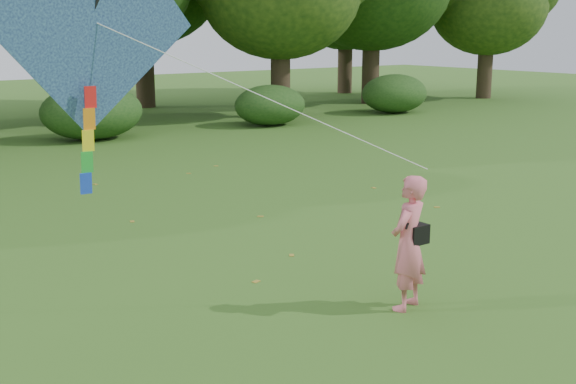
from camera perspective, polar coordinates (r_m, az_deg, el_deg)
ground at (r=9.11m, az=9.34°, el=-11.24°), size 100.00×100.00×0.00m
man_kite_flyer at (r=9.70m, az=9.49°, el=-4.00°), size 0.78×0.64×1.83m
crossbody_bag at (r=9.72m, az=10.13°, el=-3.24°), size 0.43×0.20×0.72m
flying_kite at (r=8.97m, az=-14.99°, el=12.59°), size 5.03×2.36×3.40m
fallen_leaves at (r=15.51m, az=-6.15°, el=-1.03°), size 10.24×8.53×0.01m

